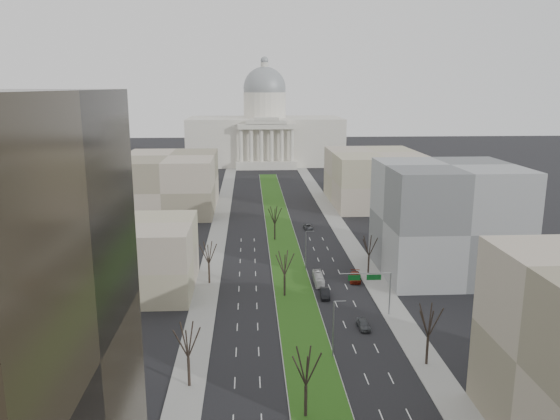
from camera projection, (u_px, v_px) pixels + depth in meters
name	position (u px, v px, depth m)	size (l,w,h in m)	color
ground	(282.00, 240.00, 145.92)	(600.00, 600.00, 0.00)	black
median	(282.00, 241.00, 144.92)	(8.00, 222.03, 0.20)	#999993
sidewalk_left	(210.00, 272.00, 120.59)	(5.00, 330.00, 0.15)	gray
sidewalk_right	(367.00, 269.00, 122.55)	(5.00, 330.00, 0.15)	gray
capitol	(265.00, 132.00, 287.90)	(80.00, 46.00, 55.00)	beige
building_beige_left	(128.00, 257.00, 108.45)	(26.00, 22.00, 14.00)	tan
building_grey_right	(447.00, 220.00, 117.90)	(28.00, 26.00, 24.00)	slate
building_far_left	(170.00, 182.00, 180.90)	(30.00, 40.00, 18.00)	gray
building_far_right	(375.00, 178.00, 189.68)	(30.00, 40.00, 18.00)	tan
tree_left_mid	(188.00, 339.00, 73.32)	(5.40, 5.40, 9.72)	black
tree_left_far	(209.00, 252.00, 112.29)	(5.28, 5.28, 9.50)	black
tree_right_mid	(429.00, 320.00, 79.10)	(5.52, 5.52, 9.94)	black
tree_right_far	(369.00, 245.00, 118.18)	(5.04, 5.04, 9.07)	black
tree_median_a	(306.00, 366.00, 66.39)	(5.40, 5.40, 9.72)	black
tree_median_b	(285.00, 262.00, 105.32)	(5.40, 5.40, 9.72)	black
tree_median_c	(275.00, 215.00, 144.25)	(5.40, 5.40, 9.72)	black
streetlamp_median_b	(334.00, 328.00, 81.80)	(1.90, 0.20, 9.16)	gray
streetlamp_median_c	(306.00, 250.00, 120.73)	(1.90, 0.20, 9.16)	gray
mast_arm_signs	(375.00, 283.00, 96.68)	(9.12, 0.24, 8.09)	gray
car_grey_near	(363.00, 324.00, 92.51)	(1.81, 4.49, 1.53)	#44474B
car_black	(325.00, 293.00, 106.29)	(1.78, 5.10, 1.68)	black
car_red	(355.00, 277.00, 115.25)	(2.30, 5.67, 1.64)	maroon
car_grey_far	(308.00, 227.00, 156.75)	(2.25, 4.89, 1.36)	#45474B
box_van	(318.00, 279.00, 113.57)	(1.79, 7.65, 2.13)	silver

